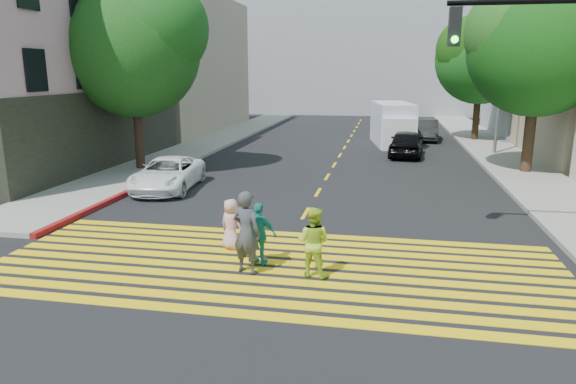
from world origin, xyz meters
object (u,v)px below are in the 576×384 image
(tree_right_far, at_px, (482,54))
(white_sedan, at_px, (168,174))
(pedestrian_child, at_px, (231,224))
(dark_car_parked, at_px, (427,130))
(tree_right_near, at_px, (542,38))
(dark_car_near, at_px, (406,143))
(white_van, at_px, (393,125))
(tree_left, at_px, (135,42))
(pedestrian_extra, at_px, (259,234))
(silver_car, at_px, (396,123))
(pedestrian_woman, at_px, (313,242))
(pedestrian_man, at_px, (247,232))

(tree_right_far, height_order, white_sedan, tree_right_far)
(pedestrian_child, bearing_deg, dark_car_parked, -83.58)
(tree_right_near, distance_m, white_sedan, 16.41)
(white_sedan, bearing_deg, dark_car_near, 41.42)
(white_van, bearing_deg, tree_left, -144.98)
(pedestrian_extra, bearing_deg, pedestrian_child, -31.49)
(pedestrian_child, relative_size, silver_car, 0.30)
(tree_left, relative_size, dark_car_parked, 2.06)
(pedestrian_woman, xyz_separation_m, pedestrian_child, (-2.31, 1.37, -0.13))
(white_sedan, distance_m, silver_car, 23.62)
(dark_car_parked, bearing_deg, tree_left, -131.47)
(tree_right_near, xyz_separation_m, pedestrian_man, (-9.19, -13.41, -4.85))
(tree_left, xyz_separation_m, tree_right_far, (16.67, 13.62, -0.15))
(tree_right_near, height_order, white_sedan, tree_right_near)
(tree_left, height_order, dark_car_near, tree_left)
(pedestrian_extra, height_order, white_van, white_van)
(dark_car_near, distance_m, white_van, 4.45)
(tree_right_far, bearing_deg, pedestrian_extra, -109.55)
(tree_left, height_order, pedestrian_man, tree_left)
(pedestrian_man, height_order, dark_car_near, pedestrian_man)
(tree_right_far, relative_size, pedestrian_man, 4.31)
(tree_right_far, relative_size, pedestrian_woman, 5.19)
(tree_right_near, height_order, tree_right_far, tree_right_near)
(tree_right_near, distance_m, silver_car, 17.76)
(white_sedan, height_order, silver_car, silver_car)
(silver_car, bearing_deg, tree_right_near, 103.63)
(tree_right_near, relative_size, pedestrian_extra, 5.72)
(pedestrian_man, height_order, white_sedan, pedestrian_man)
(pedestrian_extra, height_order, dark_car_near, pedestrian_extra)
(silver_car, bearing_deg, pedestrian_woman, 80.41)
(tree_left, relative_size, tree_right_near, 0.98)
(tree_left, distance_m, dark_car_near, 14.59)
(pedestrian_child, xyz_separation_m, silver_car, (4.46, 28.00, -0.01))
(dark_car_parked, bearing_deg, pedestrian_extra, -99.34)
(tree_right_far, height_order, pedestrian_extra, tree_right_far)
(dark_car_near, bearing_deg, tree_right_near, 146.08)
(white_sedan, xyz_separation_m, silver_car, (8.89, 21.89, 0.03))
(pedestrian_child, bearing_deg, pedestrian_woman, 171.15)
(pedestrian_man, bearing_deg, dark_car_near, -83.99)
(dark_car_parked, bearing_deg, pedestrian_man, -99.40)
(pedestrian_man, height_order, silver_car, pedestrian_man)
(tree_right_near, distance_m, pedestrian_man, 16.97)
(tree_left, xyz_separation_m, tree_right_near, (17.17, 2.44, 0.11))
(dark_car_near, height_order, silver_car, dark_car_near)
(pedestrian_woman, height_order, dark_car_near, pedestrian_woman)
(white_sedan, distance_m, dark_car_near, 13.63)
(white_sedan, bearing_deg, pedestrian_man, -60.99)
(pedestrian_extra, bearing_deg, dark_car_parked, -90.46)
(pedestrian_child, height_order, dark_car_parked, dark_car_parked)
(dark_car_parked, relative_size, white_van, 0.72)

